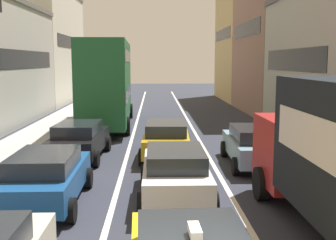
% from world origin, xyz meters
% --- Properties ---
extents(sidewalk_left, '(2.60, 64.00, 0.14)m').
position_xyz_m(sidewalk_left, '(-6.70, 20.00, 0.07)').
color(sidewalk_left, '#A5A5A5').
rests_on(sidewalk_left, ground).
extents(lane_stripe_left, '(0.16, 60.00, 0.01)m').
position_xyz_m(lane_stripe_left, '(-1.70, 20.00, 0.01)').
color(lane_stripe_left, silver).
rests_on(lane_stripe_left, ground).
extents(lane_stripe_right, '(0.16, 60.00, 0.01)m').
position_xyz_m(lane_stripe_right, '(1.70, 20.00, 0.01)').
color(lane_stripe_right, silver).
rests_on(lane_stripe_right, ground).
extents(building_row_right, '(7.20, 43.90, 12.31)m').
position_xyz_m(building_row_right, '(9.90, 23.52, 5.36)').
color(building_row_right, tan).
rests_on(building_row_right, ground).
extents(sedan_centre_lane_second, '(2.07, 4.30, 1.49)m').
position_xyz_m(sedan_centre_lane_second, '(0.04, 7.01, 0.80)').
color(sedan_centre_lane_second, silver).
rests_on(sedan_centre_lane_second, ground).
extents(wagon_left_lane_second, '(2.09, 4.32, 1.49)m').
position_xyz_m(wagon_left_lane_second, '(-3.53, 6.63, 0.80)').
color(wagon_left_lane_second, '#194C8C').
rests_on(wagon_left_lane_second, ground).
extents(hatchback_centre_lane_third, '(2.20, 4.37, 1.49)m').
position_xyz_m(hatchback_centre_lane_third, '(-0.06, 12.31, 0.80)').
color(hatchback_centre_lane_third, '#B29319').
rests_on(hatchback_centre_lane_third, ground).
extents(sedan_left_lane_third, '(2.21, 4.37, 1.49)m').
position_xyz_m(sedan_left_lane_third, '(-3.60, 12.19, 0.80)').
color(sedan_left_lane_third, black).
rests_on(sedan_left_lane_third, ground).
extents(sedan_right_lane_behind_truck, '(2.14, 4.34, 1.49)m').
position_xyz_m(sedan_right_lane_behind_truck, '(3.23, 10.85, 0.80)').
color(sedan_right_lane_behind_truck, '#759EB7').
rests_on(sedan_right_lane_behind_truck, ground).
extents(bus_mid_queue_primary, '(3.04, 10.57, 5.06)m').
position_xyz_m(bus_mid_queue_primary, '(-3.35, 20.78, 2.83)').
color(bus_mid_queue_primary, '#1E6033').
rests_on(bus_mid_queue_primary, ground).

